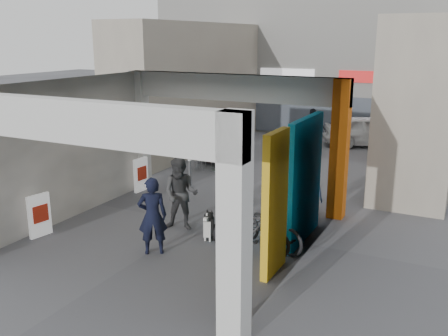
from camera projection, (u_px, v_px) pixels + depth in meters
The scene contains 21 objects.
ground at pixel (195, 223), 12.34m from camera, with size 90.00×90.00×0.00m, color #55555A.
arcade_canopy at pixel (196, 139), 10.81m from camera, with size 6.40×6.45×6.40m.
far_building at pixel (343, 47), 23.40m from camera, with size 18.00×4.08×8.00m.
plaza_bldg_left at pixel (190, 87), 20.14m from camera, with size 2.00×9.00×5.00m, color #A59C89.
plaza_bldg_right at pixel (429, 99), 16.22m from camera, with size 2.00×9.00×5.00m, color #A59C89.
bollard_left at pixel (190, 174), 15.09m from camera, with size 0.09×0.09×0.87m, color gray.
bollard_center at pixel (238, 180), 14.32m from camera, with size 0.09×0.09×0.92m, color gray.
bollard_right at pixel (290, 188), 13.66m from camera, with size 0.09×0.09×0.89m, color gray.
advert_board_near at pixel (40, 215), 11.40m from camera, with size 0.18×0.56×1.00m.
advert_board_far at pixel (141, 174), 14.77m from camera, with size 0.14×0.55×1.00m.
cafe_set at pixel (217, 160), 17.38m from camera, with size 1.32×1.07×0.80m.
produce_stand at pixel (214, 155), 17.99m from camera, with size 1.18×0.64×0.78m.
crate_stack at pixel (300, 153), 18.47m from camera, with size 0.50×0.42×0.56m.
border_collie at pixel (210, 227), 11.27m from camera, with size 0.27×0.52×0.72m.
man_with_dog at pixel (152, 216), 10.41m from camera, with size 0.61×0.40×1.67m, color black.
man_back_turned at pixel (181, 194), 11.72m from camera, with size 0.85×0.66×1.75m, color #373739.
man_elderly at pixel (308, 190), 12.44m from camera, with size 0.73×0.47×1.49m, color #50699B.
man_crates at pixel (313, 131), 19.51m from camera, with size 1.04×0.43×1.77m, color black.
bicycle_front at pixel (269, 227), 10.78m from camera, with size 0.64×1.85×0.97m, color black.
bicycle_rear at pixel (251, 232), 10.38m from camera, with size 0.49×1.75×1.05m, color black.
white_van at pixel (370, 131), 20.88m from camera, with size 1.51×3.75×1.28m, color white.
Camera 1 is at (5.87, -10.02, 4.46)m, focal length 40.00 mm.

